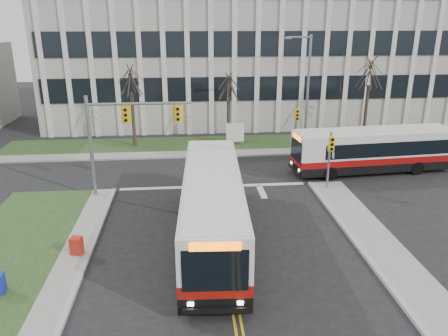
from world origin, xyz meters
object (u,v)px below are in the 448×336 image
at_px(directory_sign, 235,133).
at_px(bus_main, 213,209).
at_px(newspaper_box_red, 77,247).
at_px(bus_cross, 373,151).
at_px(streetlight, 306,87).

xyz_separation_m(directory_sign, bus_main, (-2.98, -16.44, 0.49)).
distance_m(bus_main, newspaper_box_red, 6.52).
xyz_separation_m(bus_cross, newspaper_box_red, (-18.23, -10.09, -1.04)).
xyz_separation_m(streetlight, newspaper_box_red, (-14.83, -16.20, -4.72)).
bearing_deg(directory_sign, bus_cross, -39.68).
bearing_deg(streetlight, bus_cross, -60.91).
xyz_separation_m(directory_sign, newspaper_box_red, (-9.30, -17.50, -0.70)).
distance_m(directory_sign, bus_cross, 11.60).
distance_m(bus_main, bus_cross, 14.95).
height_order(streetlight, bus_main, streetlight).
bearing_deg(bus_cross, streetlight, -155.76).
bearing_deg(newspaper_box_red, bus_main, 22.37).
distance_m(streetlight, newspaper_box_red, 22.46).
distance_m(streetlight, directory_sign, 6.96).
height_order(streetlight, directory_sign, streetlight).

